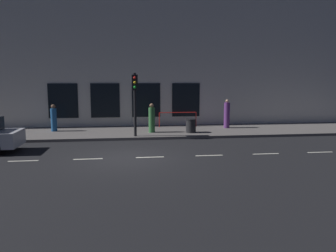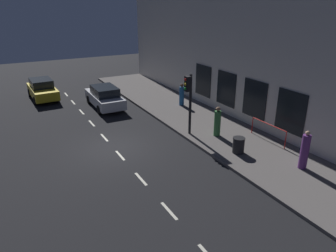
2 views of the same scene
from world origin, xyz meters
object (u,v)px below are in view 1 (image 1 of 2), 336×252
object	(u,v)px
pedestrian_0	(54,119)
trash_bin	(191,126)
traffic_light	(135,94)
pedestrian_1	(227,115)
pedestrian_2	(152,119)

from	to	relation	value
pedestrian_0	trash_bin	distance (m)	8.32
traffic_light	trash_bin	xyz separation A→B (m)	(0.94, -3.31, -1.95)
pedestrian_1	trash_bin	bearing A→B (deg)	103.62
traffic_light	pedestrian_0	world-z (taller)	traffic_light
pedestrian_0	trash_bin	bearing A→B (deg)	100.35
traffic_light	pedestrian_2	xyz separation A→B (m)	(1.31, -1.01, -1.56)
pedestrian_0	pedestrian_1	bearing A→B (deg)	111.01
pedestrian_1	trash_bin	world-z (taller)	pedestrian_1
traffic_light	pedestrian_0	size ratio (longest dim) A/B	2.14
traffic_light	pedestrian_0	xyz separation A→B (m)	(2.47, 4.87, -1.60)
trash_bin	pedestrian_1	bearing A→B (deg)	-59.88
trash_bin	pedestrian_2	bearing A→B (deg)	80.79
pedestrian_1	trash_bin	size ratio (longest dim) A/B	2.27
pedestrian_0	pedestrian_1	distance (m)	10.83
pedestrian_2	trash_bin	bearing A→B (deg)	-141.45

